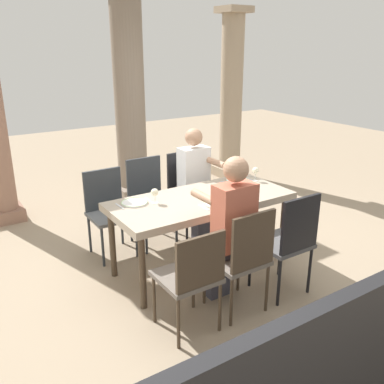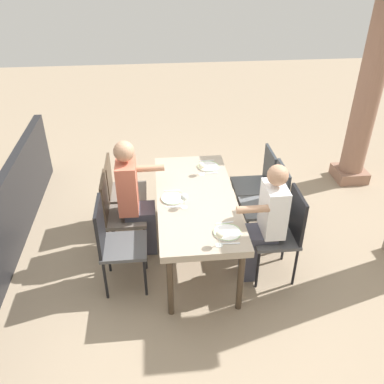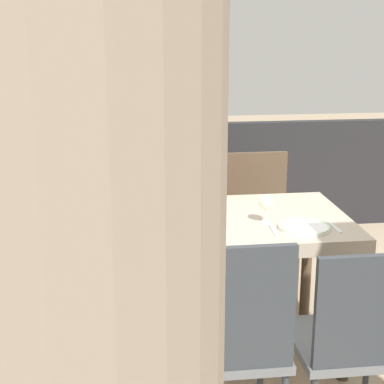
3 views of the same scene
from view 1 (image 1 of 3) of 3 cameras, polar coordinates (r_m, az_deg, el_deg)
name	(u,v)px [view 1 (image 1 of 3)]	position (r m, az deg, el deg)	size (l,w,h in m)	color
ground_plane	(201,266)	(4.42, 1.18, -10.02)	(16.00, 16.00, 0.00)	gray
dining_table	(201,204)	(4.12, 1.24, -1.64)	(1.79, 0.80, 0.76)	tan
chair_west_north	(108,207)	(4.59, -11.27, -2.02)	(0.44, 0.44, 0.91)	#5B5E61
chair_west_south	(192,274)	(3.26, -0.03, -11.06)	(0.44, 0.44, 0.88)	#6A6158
chair_mid_north	(149,196)	(4.77, -5.82, -0.50)	(0.44, 0.44, 0.97)	#5B5E61
chair_mid_south	(243,255)	(3.51, 6.89, -8.47)	(0.44, 0.44, 0.94)	#6A6158
chair_east_north	(188,187)	(5.01, -0.55, 0.62)	(0.44, 0.44, 0.97)	#4F4F50
chair_east_south	(289,238)	(3.82, 12.96, -6.11)	(0.44, 0.44, 0.97)	#4F4F50
diner_woman_green	(197,181)	(4.82, 0.69, 1.46)	(0.35, 0.49, 1.29)	#3F3F4C
diner_man_white	(229,227)	(3.56, 5.01, -4.74)	(0.35, 0.49, 1.34)	#3F3F4C
stone_column_centre	(129,97)	(6.18, -8.45, 12.53)	(0.56, 0.56, 2.95)	gray
stone_column_far	(231,97)	(7.15, 5.33, 12.62)	(0.47, 0.47, 2.72)	tan
patio_railing	(381,337)	(3.01, 24.17, -17.39)	(4.19, 0.10, 0.90)	black
plate_0	(135,203)	(3.98, -7.77, -1.42)	(0.25, 0.25, 0.02)	white
wine_glass_0	(155,193)	(3.93, -5.06, -0.11)	(0.07, 0.07, 0.15)	white
fork_0	(120,206)	(3.93, -9.74, -1.91)	(0.02, 0.17, 0.01)	silver
spoon_0	(149,200)	(4.04, -5.85, -1.09)	(0.02, 0.17, 0.01)	silver
plate_1	(217,204)	(3.92, 3.38, -1.58)	(0.25, 0.25, 0.02)	white
wine_glass_1	(225,187)	(4.06, 4.46, 0.73)	(0.07, 0.07, 0.16)	white
fork_1	(204,207)	(3.84, 1.57, -2.10)	(0.02, 0.17, 0.01)	silver
spoon_1	(230,201)	(4.01, 5.11, -1.24)	(0.02, 0.17, 0.01)	silver
plate_2	(237,180)	(4.61, 6.16, 1.58)	(0.25, 0.25, 0.02)	white
wine_glass_2	(255,171)	(4.61, 8.57, 2.84)	(0.07, 0.07, 0.16)	white
fork_2	(226,183)	(4.52, 4.68, 1.20)	(0.02, 0.17, 0.01)	silver
spoon_2	(248,179)	(4.71, 7.58, 1.81)	(0.02, 0.17, 0.01)	silver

